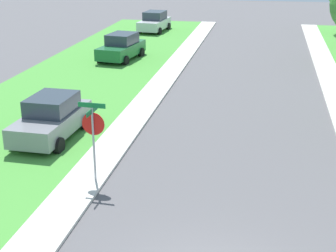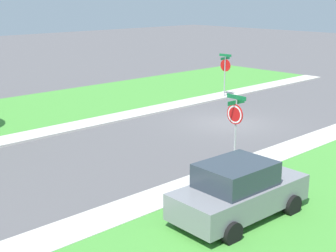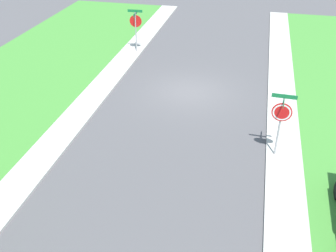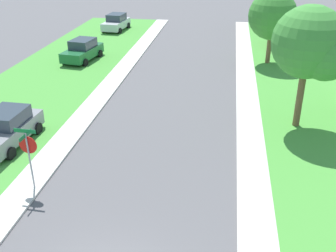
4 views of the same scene
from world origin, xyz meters
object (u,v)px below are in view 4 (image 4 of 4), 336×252
object	(u,v)px
car_green_across_road	(83,50)
car_maroon_driveway_right	(281,38)
tree_sidewalk_far	(275,18)
car_silver_behind_trees	(116,22)
car_grey_far_down_street	(7,128)
stop_sign_far_corner	(28,149)
tree_across_left	(313,46)

from	to	relation	value
car_green_across_road	car_maroon_driveway_right	xyz separation A→B (m)	(16.50, 6.77, 0.00)
car_green_across_road	tree_sidewalk_far	bearing A→B (deg)	4.99
car_silver_behind_trees	car_grey_far_down_street	bearing A→B (deg)	-86.77
car_green_across_road	stop_sign_far_corner	bearing A→B (deg)	-76.76
car_grey_far_down_street	car_green_across_road	bearing A→B (deg)	94.80
tree_across_left	car_maroon_driveway_right	bearing A→B (deg)	88.05
stop_sign_far_corner	car_green_across_road	xyz separation A→B (m)	(-4.19, 17.79, -1.01)
car_green_across_road	car_grey_far_down_street	bearing A→B (deg)	-85.20
car_maroon_driveway_right	car_grey_far_down_street	bearing A→B (deg)	-125.92
car_silver_behind_trees	tree_sidewalk_far	xyz separation A→B (m)	(15.45, -9.88, 2.82)
car_grey_far_down_street	tree_across_left	xyz separation A→B (m)	(14.71, 4.11, 3.66)
car_grey_far_down_street	tree_sidewalk_far	bearing A→B (deg)	48.22
car_maroon_driveway_right	tree_sidewalk_far	distance (m)	6.26
stop_sign_far_corner	tree_across_left	world-z (taller)	tree_across_left
car_silver_behind_trees	tree_across_left	distance (m)	27.09
car_grey_far_down_street	car_maroon_driveway_right	size ratio (longest dim) A/B	1.00
car_silver_behind_trees	car_grey_far_down_street	size ratio (longest dim) A/B	1.02
stop_sign_far_corner	car_grey_far_down_street	distance (m)	4.66
car_silver_behind_trees	tree_sidewalk_far	world-z (taller)	tree_sidewalk_far
car_silver_behind_trees	car_grey_far_down_street	world-z (taller)	same
car_grey_far_down_street	tree_across_left	world-z (taller)	tree_across_left
stop_sign_far_corner	car_silver_behind_trees	distance (m)	29.35
car_grey_far_down_street	car_silver_behind_trees	bearing A→B (deg)	93.23
car_green_across_road	tree_across_left	distance (m)	19.27
car_grey_far_down_street	tree_sidewalk_far	xyz separation A→B (m)	(14.00, 15.67, 2.82)
stop_sign_far_corner	car_grey_far_down_street	bearing A→B (deg)	130.88
car_silver_behind_trees	tree_across_left	bearing A→B (deg)	-53.00
car_silver_behind_trees	tree_sidewalk_far	bearing A→B (deg)	-32.60
car_silver_behind_trees	car_maroon_driveway_right	bearing A→B (deg)	-14.85
stop_sign_far_corner	car_silver_behind_trees	bearing A→B (deg)	98.67
tree_sidewalk_far	tree_across_left	xyz separation A→B (m)	(0.71, -11.56, 0.84)
stop_sign_far_corner	car_green_across_road	size ratio (longest dim) A/B	0.61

